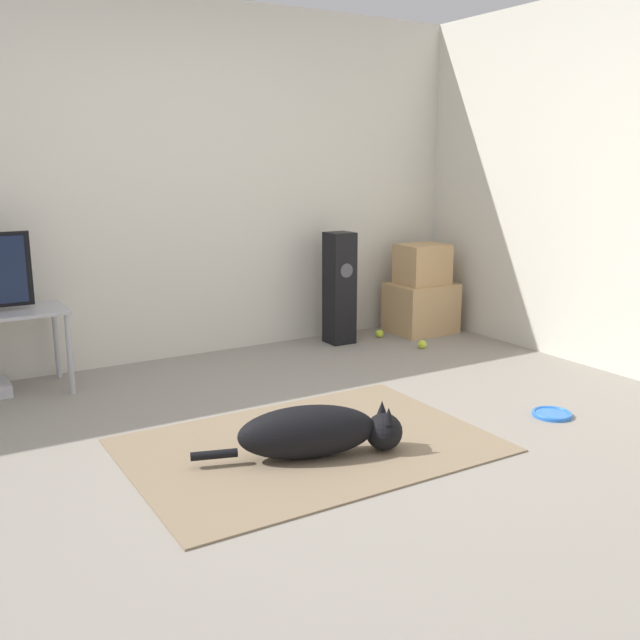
{
  "coord_description": "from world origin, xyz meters",
  "views": [
    {
      "loc": [
        -1.6,
        -2.88,
        1.44
      ],
      "look_at": [
        0.67,
        0.88,
        0.45
      ],
      "focal_mm": 40.0,
      "sensor_mm": 36.0,
      "label": 1
    }
  ],
  "objects_px": {
    "frisbee": "(552,414)",
    "tennis_ball_near_speaker": "(422,344)",
    "cardboard_box_upper": "(422,264)",
    "tennis_ball_by_boxes": "(380,334)",
    "dog": "(318,432)",
    "cardboard_box_lower": "(421,308)",
    "floor_speaker": "(339,288)"
  },
  "relations": [
    {
      "from": "frisbee",
      "to": "tennis_ball_near_speaker",
      "type": "bearing_deg",
      "value": 78.63
    },
    {
      "from": "cardboard_box_upper",
      "to": "tennis_ball_by_boxes",
      "type": "bearing_deg",
      "value": 176.45
    },
    {
      "from": "tennis_ball_by_boxes",
      "to": "dog",
      "type": "bearing_deg",
      "value": -132.7
    },
    {
      "from": "dog",
      "to": "cardboard_box_lower",
      "type": "distance_m",
      "value": 2.78
    },
    {
      "from": "tennis_ball_by_boxes",
      "to": "floor_speaker",
      "type": "bearing_deg",
      "value": 174.18
    },
    {
      "from": "floor_speaker",
      "to": "tennis_ball_by_boxes",
      "type": "distance_m",
      "value": 0.56
    },
    {
      "from": "dog",
      "to": "tennis_ball_near_speaker",
      "type": "height_order",
      "value": "dog"
    },
    {
      "from": "frisbee",
      "to": "floor_speaker",
      "type": "distance_m",
      "value": 2.11
    },
    {
      "from": "cardboard_box_upper",
      "to": "cardboard_box_lower",
      "type": "bearing_deg",
      "value": 65.53
    },
    {
      "from": "cardboard_box_lower",
      "to": "dog",
      "type": "bearing_deg",
      "value": -139.26
    },
    {
      "from": "dog",
      "to": "tennis_ball_near_speaker",
      "type": "bearing_deg",
      "value": 37.81
    },
    {
      "from": "cardboard_box_upper",
      "to": "floor_speaker",
      "type": "distance_m",
      "value": 0.8
    },
    {
      "from": "frisbee",
      "to": "tennis_ball_by_boxes",
      "type": "height_order",
      "value": "tennis_ball_by_boxes"
    },
    {
      "from": "cardboard_box_upper",
      "to": "floor_speaker",
      "type": "xyz_separation_m",
      "value": [
        -0.78,
        0.06,
        -0.14
      ]
    },
    {
      "from": "frisbee",
      "to": "tennis_ball_by_boxes",
      "type": "xyz_separation_m",
      "value": [
        0.24,
        2.02,
        0.02
      ]
    },
    {
      "from": "cardboard_box_upper",
      "to": "floor_speaker",
      "type": "height_order",
      "value": "floor_speaker"
    },
    {
      "from": "frisbee",
      "to": "cardboard_box_lower",
      "type": "distance_m",
      "value": 2.11
    },
    {
      "from": "dog",
      "to": "floor_speaker",
      "type": "height_order",
      "value": "floor_speaker"
    },
    {
      "from": "dog",
      "to": "floor_speaker",
      "type": "bearing_deg",
      "value": 54.81
    },
    {
      "from": "cardboard_box_upper",
      "to": "frisbee",
      "type": "bearing_deg",
      "value": -107.95
    },
    {
      "from": "tennis_ball_by_boxes",
      "to": "tennis_ball_near_speaker",
      "type": "distance_m",
      "value": 0.47
    },
    {
      "from": "dog",
      "to": "floor_speaker",
      "type": "xyz_separation_m",
      "value": [
        1.32,
        1.87,
        0.3
      ]
    },
    {
      "from": "cardboard_box_lower",
      "to": "tennis_ball_near_speaker",
      "type": "distance_m",
      "value": 0.58
    },
    {
      "from": "dog",
      "to": "tennis_ball_near_speaker",
      "type": "distance_m",
      "value": 2.24
    },
    {
      "from": "dog",
      "to": "frisbee",
      "type": "bearing_deg",
      "value": -7.32
    },
    {
      "from": "dog",
      "to": "floor_speaker",
      "type": "relative_size",
      "value": 1.14
    },
    {
      "from": "floor_speaker",
      "to": "dog",
      "type": "bearing_deg",
      "value": -125.19
    },
    {
      "from": "dog",
      "to": "tennis_ball_by_boxes",
      "type": "relative_size",
      "value": 15.37
    },
    {
      "from": "dog",
      "to": "tennis_ball_near_speaker",
      "type": "xyz_separation_m",
      "value": [
        1.77,
        1.37,
        -0.11
      ]
    },
    {
      "from": "frisbee",
      "to": "dog",
      "type": "bearing_deg",
      "value": 172.68
    },
    {
      "from": "tennis_ball_by_boxes",
      "to": "tennis_ball_near_speaker",
      "type": "xyz_separation_m",
      "value": [
        0.08,
        -0.46,
        0.0
      ]
    },
    {
      "from": "floor_speaker",
      "to": "frisbee",
      "type": "bearing_deg",
      "value": -86.2
    }
  ]
}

